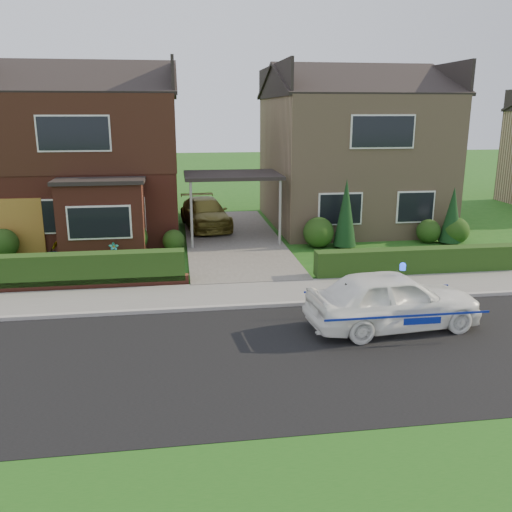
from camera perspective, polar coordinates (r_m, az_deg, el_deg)
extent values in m
plane|color=#1D5516|center=(12.04, 3.06, -10.50)|extent=(120.00, 120.00, 0.00)
cube|color=black|center=(12.04, 3.06, -10.50)|extent=(60.00, 6.00, 0.02)
cube|color=#9E9993|center=(14.79, 0.75, -5.25)|extent=(60.00, 0.16, 0.12)
cube|color=slate|center=(15.77, 0.14, -3.97)|extent=(60.00, 2.00, 0.10)
cube|color=#666059|center=(22.35, -2.46, 1.77)|extent=(3.80, 12.00, 0.12)
cube|color=maroon|center=(25.01, -16.78, 9.17)|extent=(7.20, 8.00, 5.80)
cube|color=white|center=(21.60, -22.12, 3.84)|extent=(1.80, 0.08, 1.30)
cube|color=white|center=(21.07, -13.72, 4.26)|extent=(1.60, 0.08, 1.30)
cube|color=white|center=(20.95, -18.65, 12.13)|extent=(2.60, 0.08, 1.30)
cube|color=black|center=(24.92, -17.04, 12.48)|extent=(7.26, 8.06, 2.90)
cube|color=maroon|center=(20.49, -15.88, 3.68)|extent=(3.00, 1.40, 2.70)
cube|color=black|center=(20.28, -16.17, 7.61)|extent=(3.20, 1.60, 0.14)
cube|color=#A08162|center=(26.01, 9.77, 9.79)|extent=(7.20, 8.00, 5.80)
cube|color=white|center=(21.93, 8.85, 4.92)|extent=(1.80, 0.08, 1.30)
cube|color=white|center=(23.05, 16.43, 4.98)|extent=(1.60, 0.08, 1.30)
cube|color=white|center=(22.13, 13.19, 12.62)|extent=(2.60, 0.08, 1.30)
cube|color=black|center=(21.90, -2.53, 8.51)|extent=(3.80, 3.00, 0.14)
cylinder|color=gray|center=(20.61, -6.81, 4.21)|extent=(0.10, 0.10, 2.70)
cylinder|color=gray|center=(20.97, 2.54, 4.49)|extent=(0.10, 0.10, 2.70)
cube|color=brown|center=(21.87, -24.24, 2.80)|extent=(2.20, 0.10, 2.10)
cube|color=maroon|center=(17.10, -20.12, -2.94)|extent=(7.70, 0.25, 0.36)
cube|color=#183912|center=(17.29, -19.97, -3.35)|extent=(7.50, 0.55, 0.90)
cube|color=#183912|center=(18.62, 17.51, -1.85)|extent=(7.50, 0.55, 0.80)
sphere|color=#183912|center=(21.61, -25.06, 1.19)|extent=(1.08, 1.08, 1.08)
sphere|color=#183912|center=(20.53, -13.15, 1.91)|extent=(1.32, 1.32, 1.32)
sphere|color=#183912|center=(20.80, -8.66, 1.62)|extent=(0.84, 0.84, 0.84)
sphere|color=#183912|center=(21.26, 6.60, 2.48)|extent=(1.20, 1.20, 1.20)
sphere|color=#183912|center=(22.97, 17.70, 2.50)|extent=(0.96, 0.96, 0.96)
sphere|color=#183912|center=(23.16, 20.26, 2.53)|extent=(1.08, 1.08, 1.08)
cone|color=black|center=(21.21, 9.41, 4.28)|extent=(0.90, 0.90, 2.60)
cone|color=black|center=(22.96, 19.94, 3.88)|extent=(0.90, 0.90, 2.20)
imported|color=white|center=(13.65, 14.22, -4.52)|extent=(2.11, 4.40, 1.45)
sphere|color=#193FF2|center=(13.49, 15.27, -1.24)|extent=(0.17, 0.17, 0.17)
cube|color=navy|center=(12.93, 15.64, -6.01)|extent=(3.91, 0.02, 0.05)
cube|color=navy|center=(14.42, 12.92, -3.62)|extent=(3.91, 0.01, 0.05)
ellipsoid|color=black|center=(13.07, 9.62, -3.83)|extent=(0.22, 0.17, 0.21)
sphere|color=white|center=(13.02, 9.76, -3.95)|extent=(0.11, 0.11, 0.11)
sphere|color=black|center=(13.01, 9.76, -3.27)|extent=(0.13, 0.13, 0.13)
cone|color=black|center=(12.99, 9.57, -2.99)|extent=(0.04, 0.04, 0.05)
cone|color=black|center=(13.01, 9.94, -2.97)|extent=(0.04, 0.04, 0.05)
imported|color=olive|center=(24.35, -5.38, 4.51)|extent=(2.36, 4.63, 1.29)
imported|color=gray|center=(19.79, -14.71, 0.35)|extent=(0.41, 0.33, 0.67)
imported|color=gray|center=(20.56, -20.55, 0.47)|extent=(0.50, 0.49, 0.71)
imported|color=gray|center=(17.45, -15.07, -1.39)|extent=(0.51, 0.51, 0.81)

